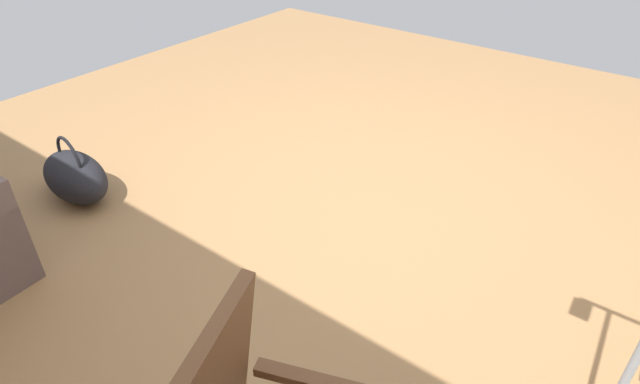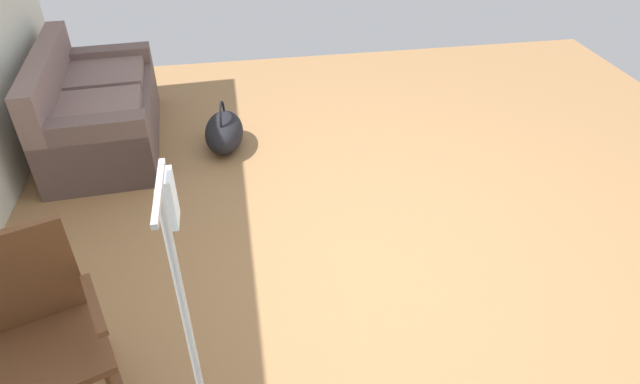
% 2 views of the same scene
% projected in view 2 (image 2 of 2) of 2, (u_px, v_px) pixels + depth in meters
% --- Properties ---
extents(ground_plane, '(7.09, 7.09, 0.00)m').
position_uv_depth(ground_plane, '(367.00, 261.00, 3.56)').
color(ground_plane, '#9E7247').
extents(couch, '(1.65, 0.95, 0.85)m').
position_uv_depth(couch, '(98.00, 112.00, 4.61)').
color(couch, '#68534F').
rests_on(couch, ground).
extents(rocking_chair, '(0.88, 0.71, 1.05)m').
position_uv_depth(rocking_chair, '(45.00, 335.00, 2.44)').
color(rocking_chair, brown).
rests_on(rocking_chair, ground).
extents(duffel_bag, '(0.59, 0.38, 0.43)m').
position_uv_depth(duffel_bag, '(224.00, 132.00, 4.64)').
color(duffel_bag, black).
rests_on(duffel_bag, ground).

